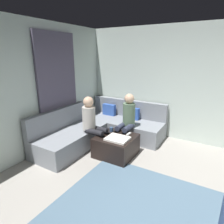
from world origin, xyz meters
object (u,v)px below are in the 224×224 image
object	(u,v)px
person_on_couch_side	(93,122)
sectional_couch	(101,129)
game_remote	(129,134)
person_on_couch_back	(127,118)
coffee_mug	(111,129)
ottoman	(116,146)

from	to	relation	value
person_on_couch_side	sectional_couch	bearing A→B (deg)	-164.83
game_remote	person_on_couch_side	xyz separation A→B (m)	(-0.71, -0.29, 0.23)
game_remote	person_on_couch_back	xyz separation A→B (m)	(-0.20, 0.31, 0.23)
sectional_couch	game_remote	size ratio (longest dim) A/B	17.00
sectional_couch	coffee_mug	distance (m)	0.58
sectional_couch	person_on_couch_side	distance (m)	0.68
sectional_couch	coffee_mug	size ratio (longest dim) A/B	26.84
ottoman	person_on_couch_back	world-z (taller)	person_on_couch_back
game_remote	sectional_couch	bearing A→B (deg)	163.51
sectional_couch	person_on_couch_back	bearing A→B (deg)	4.74
ottoman	coffee_mug	world-z (taller)	coffee_mug
ottoman	game_remote	bearing A→B (deg)	50.71
coffee_mug	person_on_couch_back	size ratio (longest dim) A/B	0.08
ottoman	game_remote	xyz separation A→B (m)	(0.18, 0.22, 0.22)
sectional_couch	coffee_mug	bearing A→B (deg)	-32.57
person_on_couch_back	ottoman	bearing A→B (deg)	91.95
coffee_mug	game_remote	world-z (taller)	coffee_mug
game_remote	person_on_couch_back	distance (m)	0.43
coffee_mug	game_remote	xyz separation A→B (m)	(0.40, 0.04, -0.04)
ottoman	game_remote	size ratio (longest dim) A/B	5.07
coffee_mug	person_on_couch_back	distance (m)	0.45
sectional_couch	person_on_couch_back	xyz separation A→B (m)	(0.66, 0.06, 0.38)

